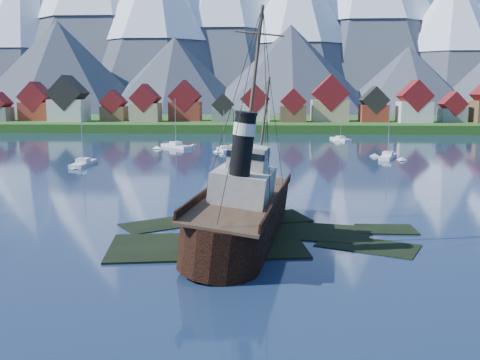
{
  "coord_description": "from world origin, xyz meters",
  "views": [
    {
      "loc": [
        2.47,
        -49.84,
        14.34
      ],
      "look_at": [
        -0.35,
        6.0,
        5.0
      ],
      "focal_mm": 40.0,
      "sensor_mm": 36.0,
      "label": 1
    }
  ],
  "objects_px": {
    "sailboat_a": "(83,164)",
    "sailboat_e": "(340,139)",
    "tugboat_wreck": "(241,207)",
    "sailboat_d": "(388,157)",
    "sailboat_c": "(176,147)",
    "sailboat_f": "(224,150)"
  },
  "relations": [
    {
      "from": "tugboat_wreck",
      "to": "sailboat_e",
      "type": "distance_m",
      "value": 109.01
    },
    {
      "from": "sailboat_c",
      "to": "sailboat_e",
      "type": "bearing_deg",
      "value": -16.97
    },
    {
      "from": "sailboat_c",
      "to": "sailboat_f",
      "type": "distance_m",
      "value": 14.46
    },
    {
      "from": "sailboat_a",
      "to": "sailboat_d",
      "type": "relative_size",
      "value": 0.96
    },
    {
      "from": "tugboat_wreck",
      "to": "sailboat_e",
      "type": "xyz_separation_m",
      "value": [
        24.2,
        106.26,
        -2.66
      ]
    },
    {
      "from": "sailboat_d",
      "to": "sailboat_f",
      "type": "bearing_deg",
      "value": -176.61
    },
    {
      "from": "sailboat_a",
      "to": "sailboat_e",
      "type": "height_order",
      "value": "sailboat_a"
    },
    {
      "from": "sailboat_d",
      "to": "sailboat_a",
      "type": "bearing_deg",
      "value": -144.31
    },
    {
      "from": "tugboat_wreck",
      "to": "sailboat_d",
      "type": "distance_m",
      "value": 69.56
    },
    {
      "from": "tugboat_wreck",
      "to": "sailboat_d",
      "type": "height_order",
      "value": "tugboat_wreck"
    },
    {
      "from": "sailboat_e",
      "to": "sailboat_a",
      "type": "bearing_deg",
      "value": -156.44
    },
    {
      "from": "sailboat_c",
      "to": "sailboat_e",
      "type": "relative_size",
      "value": 1.24
    },
    {
      "from": "sailboat_a",
      "to": "sailboat_f",
      "type": "bearing_deg",
      "value": 46.31
    },
    {
      "from": "sailboat_c",
      "to": "sailboat_f",
      "type": "bearing_deg",
      "value": -71.92
    },
    {
      "from": "sailboat_a",
      "to": "sailboat_c",
      "type": "relative_size",
      "value": 0.91
    },
    {
      "from": "sailboat_c",
      "to": "sailboat_e",
      "type": "height_order",
      "value": "sailboat_c"
    },
    {
      "from": "sailboat_c",
      "to": "sailboat_f",
      "type": "height_order",
      "value": "sailboat_c"
    },
    {
      "from": "sailboat_c",
      "to": "tugboat_wreck",
      "type": "bearing_deg",
      "value": -120.59
    },
    {
      "from": "tugboat_wreck",
      "to": "sailboat_e",
      "type": "relative_size",
      "value": 2.76
    },
    {
      "from": "tugboat_wreck",
      "to": "sailboat_f",
      "type": "bearing_deg",
      "value": 103.3
    },
    {
      "from": "sailboat_c",
      "to": "sailboat_a",
      "type": "bearing_deg",
      "value": -154.96
    },
    {
      "from": "sailboat_a",
      "to": "sailboat_e",
      "type": "distance_m",
      "value": 80.77
    }
  ]
}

